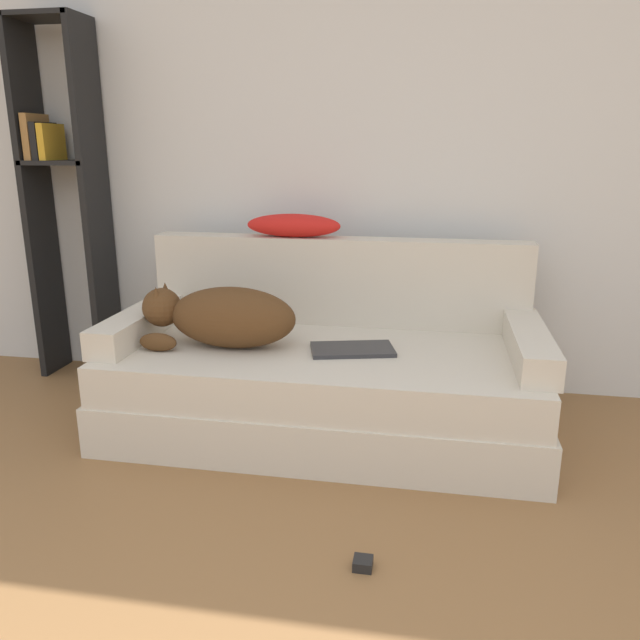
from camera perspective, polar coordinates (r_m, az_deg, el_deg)
The scene contains 10 objects.
wall_back at distance 3.31m, azimuth 5.65°, elevation 17.03°, with size 8.15×0.06×2.70m.
couch at distance 2.86m, azimuth 0.35°, elevation -6.30°, with size 1.91×0.95×0.40m.
couch_backrest at distance 3.12m, azimuth 1.67°, elevation 3.60°, with size 1.87×0.15×0.43m.
couch_arm_left at distance 3.04m, azimuth -16.16°, elevation -0.32°, with size 0.15×0.76×0.13m.
couch_arm_right at distance 2.76m, azimuth 18.58°, elevation -2.14°, with size 0.15×0.76×0.13m.
dog at distance 2.79m, azimuth -8.91°, elevation 0.32°, with size 0.70×0.28×0.27m.
laptop at distance 2.73m, azimuth 2.98°, elevation -2.70°, with size 0.40×0.29×0.02m.
throw_pillow at distance 3.11m, azimuth -2.44°, elevation 8.63°, with size 0.47×0.15×0.11m.
bookshelf at distance 3.70m, azimuth -22.43°, elevation 11.10°, with size 0.39×0.26×1.90m.
power_adapter at distance 2.08m, azimuth 3.94°, elevation -21.32°, with size 0.06×0.06×0.03m.
Camera 1 is at (0.29, -0.30, 1.27)m, focal length 35.00 mm.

